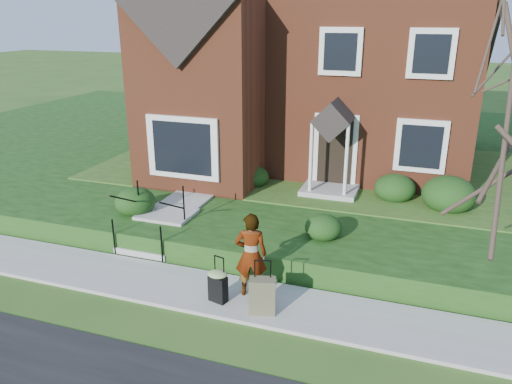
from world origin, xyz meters
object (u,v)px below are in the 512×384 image
at_px(suitcase_black, 218,284).
at_px(woman, 251,255).
at_px(front_steps, 158,227).
at_px(suitcase_olive, 262,296).

bearing_deg(suitcase_black, woman, 55.72).
height_order(front_steps, woman, woman).
distance_m(woman, suitcase_black, 0.89).
distance_m(front_steps, suitcase_olive, 4.19).
relative_size(woman, suitcase_black, 1.84).
relative_size(woman, suitcase_olive, 1.64).
bearing_deg(front_steps, suitcase_black, -39.83).
bearing_deg(front_steps, woman, -28.20).
xyz_separation_m(woman, suitcase_black, (-0.54, -0.47, -0.52)).
bearing_deg(suitcase_olive, front_steps, 132.16).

